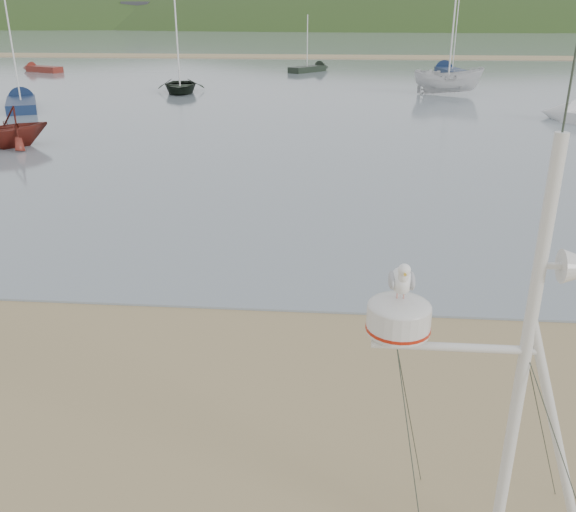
# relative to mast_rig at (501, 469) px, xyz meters

# --- Properties ---
(ground) EXTENTS (560.00, 560.00, 0.00)m
(ground) POSITION_rel_mast_rig_xyz_m (-4.39, 1.28, -1.24)
(ground) COLOR #8E7952
(ground) RESTS_ON ground
(water) EXTENTS (560.00, 256.00, 0.04)m
(water) POSITION_rel_mast_rig_xyz_m (-4.39, 133.28, -1.22)
(water) COLOR slate
(water) RESTS_ON ground
(sandbar) EXTENTS (560.00, 7.00, 0.07)m
(sandbar) POSITION_rel_mast_rig_xyz_m (-4.39, 71.28, -1.16)
(sandbar) COLOR #8E7952
(sandbar) RESTS_ON water
(hill_ridge) EXTENTS (620.00, 180.00, 80.00)m
(hill_ridge) POSITION_rel_mast_rig_xyz_m (14.13, 236.28, -20.93)
(hill_ridge) COLOR #1F3415
(hill_ridge) RESTS_ON ground
(far_cottages) EXTENTS (294.40, 6.30, 8.00)m
(far_cottages) POSITION_rel_mast_rig_xyz_m (-1.39, 197.28, 2.76)
(far_cottages) COLOR silver
(far_cottages) RESTS_ON ground
(mast_rig) EXTENTS (2.27, 2.42, 5.12)m
(mast_rig) POSITION_rel_mast_rig_xyz_m (0.00, 0.00, 0.00)
(mast_rig) COLOR silver
(mast_rig) RESTS_ON ground
(boat_dark) EXTENTS (3.25, 1.50, 4.39)m
(boat_dark) POSITION_rel_mast_rig_xyz_m (-12.13, 36.10, 1.00)
(boat_dark) COLOR black
(boat_dark) RESTS_ON water
(boat_red) EXTENTS (2.99, 2.82, 2.98)m
(boat_red) POSITION_rel_mast_rig_xyz_m (-14.39, 18.54, 0.29)
(boat_red) COLOR maroon
(boat_red) RESTS_ON water
(boat_white) EXTENTS (1.73, 1.69, 4.42)m
(boat_white) POSITION_rel_mast_rig_xyz_m (5.28, 36.74, 1.02)
(boat_white) COLOR silver
(boat_white) RESTS_ON water
(dinghy_red_far) EXTENTS (4.74, 3.05, 1.14)m
(dinghy_red_far) POSITION_rel_mast_rig_xyz_m (-28.77, 50.19, -0.95)
(dinghy_red_far) COLOR maroon
(dinghy_red_far) RESTS_ON ground
(sailboat_blue_near) EXTENTS (4.03, 6.07, 6.05)m
(sailboat_blue_near) POSITION_rel_mast_rig_xyz_m (-19.63, 29.49, -0.93)
(sailboat_blue_near) COLOR #11203E
(sailboat_blue_near) RESTS_ON ground
(sailboat_blue_far) EXTENTS (2.59, 6.78, 6.59)m
(sailboat_blue_far) POSITION_rel_mast_rig_xyz_m (7.49, 51.76, -0.93)
(sailboat_blue_far) COLOR #11203E
(sailboat_blue_far) RESTS_ON ground
(sailboat_dark_mid) EXTENTS (3.98, 4.85, 5.12)m
(sailboat_dark_mid) POSITION_rel_mast_rig_xyz_m (-3.97, 52.64, -0.93)
(sailboat_dark_mid) COLOR black
(sailboat_dark_mid) RESTS_ON ground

